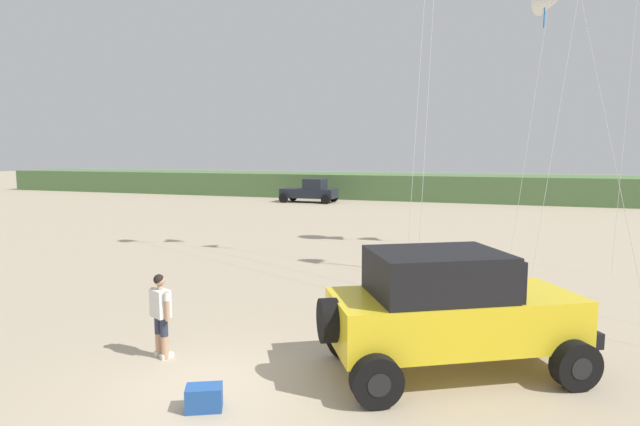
% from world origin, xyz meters
% --- Properties ---
extents(ground_plane, '(220.00, 220.00, 0.00)m').
position_xyz_m(ground_plane, '(0.00, 0.00, 0.00)').
color(ground_plane, tan).
extents(dune_ridge, '(90.00, 8.49, 2.18)m').
position_xyz_m(dune_ridge, '(-2.81, 40.66, 1.09)').
color(dune_ridge, '#567A47').
rests_on(dune_ridge, ground_plane).
extents(jeep, '(4.98, 4.22, 2.26)m').
position_xyz_m(jeep, '(3.70, 2.06, 1.20)').
color(jeep, yellow).
rests_on(jeep, ground_plane).
extents(person_watching, '(0.58, 0.42, 1.67)m').
position_xyz_m(person_watching, '(-1.69, 0.88, 0.94)').
color(person_watching, tan).
rests_on(person_watching, ground_plane).
extents(cooler_box, '(0.66, 0.58, 0.38)m').
position_xyz_m(cooler_box, '(0.25, -0.67, 0.19)').
color(cooler_box, '#23519E').
rests_on(cooler_box, ground_plane).
extents(distant_pickup, '(4.61, 2.39, 1.98)m').
position_xyz_m(distant_pickup, '(-10.87, 33.13, 0.94)').
color(distant_pickup, '#1E232D').
rests_on(distant_pickup, ground_plane).
extents(kite_green_box, '(1.81, 4.32, 10.40)m').
position_xyz_m(kite_green_box, '(5.83, 15.07, 9.83)').
color(kite_green_box, white).
rests_on(kite_green_box, ground_plane).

